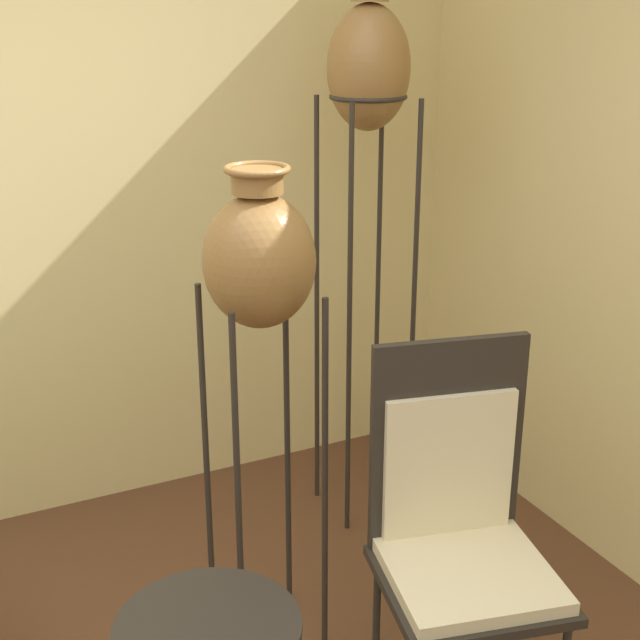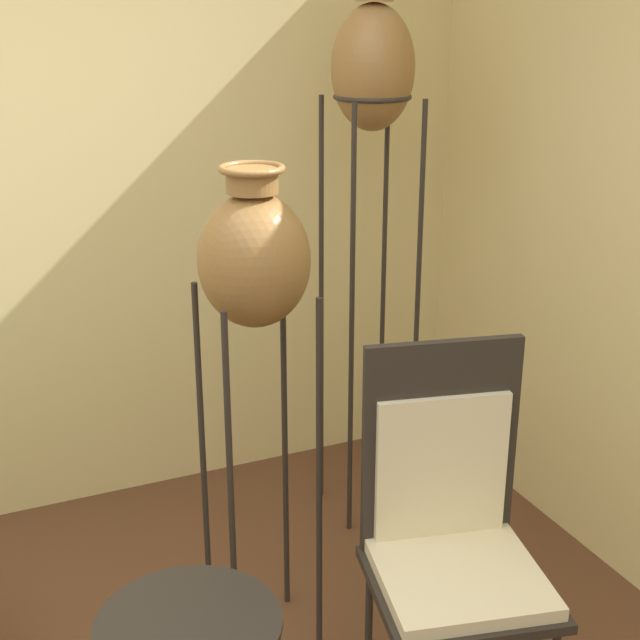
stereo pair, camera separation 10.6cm
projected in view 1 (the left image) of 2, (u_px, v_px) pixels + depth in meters
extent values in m
cylinder|color=#28231E|center=(349.00, 333.00, 3.42)|extent=(0.02, 0.02, 1.74)
cylinder|color=#28231E|center=(413.00, 322.00, 3.54)|extent=(0.02, 0.02, 1.74)
cylinder|color=#28231E|center=(317.00, 311.00, 3.66)|extent=(0.02, 0.02, 1.74)
cylinder|color=#28231E|center=(378.00, 301.00, 3.78)|extent=(0.02, 0.02, 1.74)
torus|color=#28231E|center=(368.00, 97.00, 3.31)|extent=(0.29, 0.29, 0.02)
ellipsoid|color=olive|center=(369.00, 68.00, 3.27)|extent=(0.31, 0.31, 0.46)
cylinder|color=#28231E|center=(238.00, 510.00, 2.68)|extent=(0.02, 0.02, 1.26)
cylinder|color=#28231E|center=(325.00, 488.00, 2.80)|extent=(0.02, 0.02, 1.26)
cylinder|color=#28231E|center=(207.00, 467.00, 2.93)|extent=(0.02, 0.02, 1.26)
cylinder|color=#28231E|center=(287.00, 448.00, 3.05)|extent=(0.02, 0.02, 1.26)
torus|color=#28231E|center=(260.00, 291.00, 2.65)|extent=(0.30, 0.30, 0.02)
ellipsoid|color=olive|center=(259.00, 261.00, 2.62)|extent=(0.34, 0.34, 0.40)
cylinder|color=olive|center=(257.00, 181.00, 2.54)|extent=(0.15, 0.15, 0.07)
torus|color=olive|center=(257.00, 169.00, 2.52)|extent=(0.19, 0.19, 0.02)
cylinder|color=#28231E|center=(376.00, 625.00, 2.77)|extent=(0.02, 0.02, 0.49)
cylinder|color=#28231E|center=(501.00, 605.00, 2.86)|extent=(0.02, 0.02, 0.49)
cube|color=#28231E|center=(469.00, 584.00, 2.54)|extent=(0.58, 0.57, 0.03)
cube|color=beige|center=(469.00, 574.00, 2.53)|extent=(0.54, 0.52, 0.04)
cube|color=#28231E|center=(447.00, 442.00, 2.63)|extent=(0.46, 0.13, 0.65)
cube|color=beige|center=(449.00, 466.00, 2.63)|extent=(0.39, 0.11, 0.46)
cylinder|color=#28231E|center=(208.00, 628.00, 2.04)|extent=(0.44, 0.44, 0.02)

